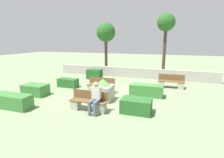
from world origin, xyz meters
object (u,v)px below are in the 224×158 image
Objects in this scene: bench_left_side at (101,87)px; planter_corner_left at (103,90)px; tree_center_left at (166,25)px; bench_right_side at (171,83)px; bench_front at (89,103)px; person_seated_man at (95,96)px; tree_leftmost at (106,33)px.

planter_corner_left is at bearing -60.56° from bench_left_side.
tree_center_left is (3.29, 6.07, 3.96)m from bench_left_side.
bench_left_side is at bearing -159.85° from bench_right_side.
person_seated_man reaches higher than bench_front.
bench_left_side is 1.44× the size of planter_corner_left.
bench_front is 0.60m from person_seated_man.
person_seated_man is at bearing -131.17° from bench_right_side.
bench_front is at bearing -134.93° from bench_right_side.
planter_corner_left reaches higher than bench_front.
person_seated_man is 1.19× the size of planter_corner_left.
bench_front and bench_right_side have the same top height.
bench_left_side is at bearing 108.07° from person_seated_man.
planter_corner_left is at bearing 100.16° from person_seated_man.
bench_left_side is at bearing -72.09° from tree_leftmost.
tree_leftmost is at bearing 107.96° from person_seated_man.
bench_front is 6.21m from bench_right_side.
tree_leftmost is at bearing 109.58° from planter_corner_left.
tree_center_left is at bearing 70.16° from planter_corner_left.
bench_right_side is at bearing 56.27° from bench_front.
tree_center_left is (-0.71, 3.64, 3.96)m from bench_right_side.
person_seated_man is at bearing -19.24° from bench_front.
planter_corner_left is 0.22× the size of tree_center_left.
person_seated_man is (0.39, -0.14, 0.43)m from bench_front.
bench_right_side is at bearing -32.16° from tree_leftmost.
bench_right_side is at bearing 33.39° from bench_left_side.
tree_leftmost is at bearing 105.92° from bench_front.
tree_center_left is (5.29, -0.13, 0.60)m from tree_leftmost.
tree_center_left reaches higher than person_seated_man.
bench_right_side is 6.14m from person_seated_man.
person_seated_man is 9.90m from tree_center_left.
tree_center_left reaches higher than bench_right_side.
tree_center_left is at bearing 89.79° from bench_right_side.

